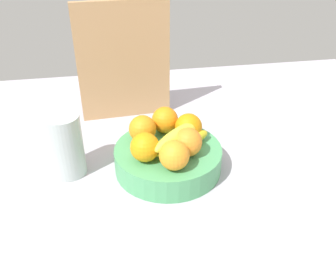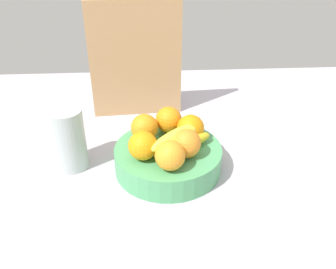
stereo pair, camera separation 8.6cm
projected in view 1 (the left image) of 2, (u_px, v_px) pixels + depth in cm
name	position (u px, v px, depth cm)	size (l,w,h in cm)	color
ground_plane	(166.00, 179.00, 91.86)	(180.00, 140.00, 3.00)	#B2ACBA
fruit_bowl	(168.00, 158.00, 91.53)	(26.98, 26.98, 6.22)	#4EA265
orange_front_left	(143.00, 129.00, 91.08)	(7.01, 7.01, 7.01)	orange
orange_front_right	(145.00, 147.00, 83.94)	(7.01, 7.01, 7.01)	orange
orange_center	(174.00, 155.00, 81.15)	(7.01, 7.01, 7.01)	orange
orange_back_left	(188.00, 142.00, 85.79)	(7.01, 7.01, 7.01)	orange
orange_back_right	(188.00, 127.00, 91.90)	(7.01, 7.01, 7.01)	orange
orange_top_stack	(165.00, 120.00, 95.06)	(7.01, 7.01, 7.01)	orange
banana_bunch	(180.00, 139.00, 87.60)	(17.06, 14.06, 6.20)	yellow
cutting_board	(124.00, 62.00, 108.56)	(28.00, 1.80, 36.00)	tan
thermos_tumbler	(66.00, 145.00, 87.57)	(8.46, 8.46, 16.17)	#AFBEBA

